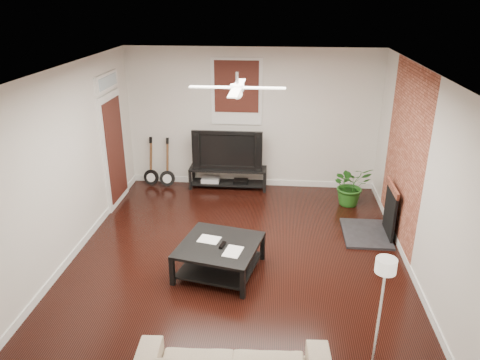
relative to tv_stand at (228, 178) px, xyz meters
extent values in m
cube|color=black|center=(0.46, -2.78, -0.22)|extent=(5.00, 6.00, 0.01)
cube|color=white|center=(0.46, -2.78, 2.58)|extent=(5.00, 6.00, 0.01)
cube|color=silver|center=(0.46, 0.22, 1.18)|extent=(5.00, 0.01, 2.80)
cube|color=silver|center=(0.46, -5.78, 1.18)|extent=(5.00, 0.01, 2.80)
cube|color=silver|center=(-2.04, -2.78, 1.18)|extent=(0.01, 6.00, 2.80)
cube|color=silver|center=(2.96, -2.78, 1.18)|extent=(0.01, 6.00, 2.80)
cube|color=brown|center=(2.95, -1.78, 1.18)|extent=(0.02, 2.20, 2.80)
cube|color=black|center=(2.66, -1.78, 0.24)|extent=(0.80, 1.10, 0.92)
cube|color=#3D1710|center=(0.16, 0.19, 1.73)|extent=(1.00, 0.06, 1.30)
cube|color=white|center=(-2.00, -0.88, 1.03)|extent=(0.08, 1.00, 2.50)
cube|color=black|center=(0.00, 0.00, 0.00)|extent=(1.56, 0.42, 0.44)
imported|color=black|center=(0.00, 0.02, 0.62)|extent=(1.40, 0.18, 0.81)
cube|color=black|center=(0.23, -3.07, 0.01)|extent=(1.28, 1.28, 0.45)
imported|color=#23601B|center=(2.39, -0.59, 0.17)|extent=(0.85, 0.78, 0.79)
camera|label=1|loc=(1.04, -8.68, 3.51)|focal=34.39mm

